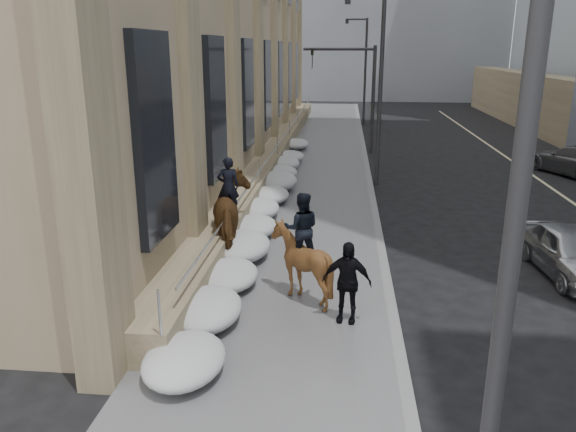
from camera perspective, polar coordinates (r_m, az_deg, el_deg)
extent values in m
plane|color=black|center=(12.41, -1.47, -11.63)|extent=(140.00, 140.00, 0.00)
cube|color=#59595C|center=(21.68, 1.79, 1.13)|extent=(5.00, 80.00, 0.12)
cube|color=slate|center=(21.67, 8.72, 0.94)|extent=(0.24, 80.00, 0.12)
cube|color=brown|center=(31.52, -1.04, 6.81)|extent=(1.10, 44.00, 0.90)
cylinder|color=silver|center=(31.33, -0.23, 8.42)|extent=(0.06, 42.00, 0.06)
cube|color=black|center=(24.25, -4.14, 12.24)|extent=(0.20, 2.20, 4.50)
cube|color=gray|center=(83.26, 0.62, 19.60)|extent=(24.00, 12.00, 20.00)
cylinder|color=#2D2D30|center=(5.41, 21.57, -5.09)|extent=(0.18, 0.18, 8.00)
cylinder|color=#2D2D30|center=(24.95, 9.35, 12.19)|extent=(0.18, 0.18, 8.00)
cylinder|color=#2D2D30|center=(24.90, 6.09, 20.95)|extent=(0.24, 0.24, 0.30)
cylinder|color=#2D2D30|center=(44.89, 7.85, 14.20)|extent=(0.18, 0.18, 8.00)
cube|color=#2D2D30|center=(44.88, 6.97, 19.22)|extent=(1.60, 0.15, 0.12)
cylinder|color=#2D2D30|center=(44.87, 6.02, 19.05)|extent=(0.24, 0.24, 0.30)
cylinder|color=#2D2D30|center=(33.00, 8.63, 11.55)|extent=(0.20, 0.20, 6.00)
cylinder|color=#2D2D30|center=(32.83, 5.22, 16.53)|extent=(4.00, 0.16, 0.16)
imported|color=black|center=(32.89, 2.48, 15.71)|extent=(0.18, 0.22, 1.10)
ellipsoid|color=silver|center=(12.45, -8.21, -9.34)|extent=(1.50, 2.10, 0.68)
ellipsoid|color=silver|center=(16.04, -4.69, -3.05)|extent=(1.60, 2.20, 0.72)
ellipsoid|color=silver|center=(19.82, -2.93, 0.75)|extent=(1.40, 2.00, 0.64)
ellipsoid|color=silver|center=(23.62, -1.13, 3.55)|extent=(1.70, 2.30, 0.76)
ellipsoid|color=silver|center=(27.52, -0.36, 5.35)|extent=(1.50, 2.10, 0.66)
imported|color=#432A14|center=(16.28, -5.46, 0.13)|extent=(1.90, 2.93, 2.28)
imported|color=black|center=(16.21, -5.43, 2.96)|extent=(0.72, 0.56, 1.72)
imported|color=#4D2F16|center=(13.29, 1.33, -4.76)|extent=(1.61, 1.77, 1.81)
imported|color=black|center=(13.16, 1.40, -1.26)|extent=(0.90, 0.73, 1.72)
imported|color=black|center=(12.28, 5.99, -6.67)|extent=(1.13, 0.60, 1.83)
imported|color=#A1A4A8|center=(16.80, 26.68, -3.25)|extent=(1.89, 4.02, 1.33)
imported|color=#595B61|center=(30.18, 27.19, 5.05)|extent=(3.87, 5.42, 1.46)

